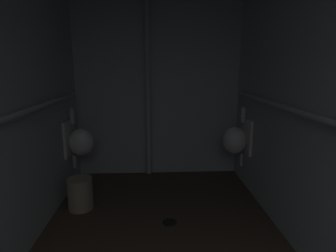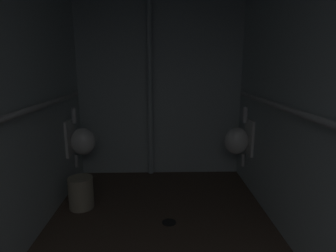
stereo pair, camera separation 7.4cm
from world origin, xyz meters
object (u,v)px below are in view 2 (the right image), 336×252
urinal_right_mid (238,140)px  waste_bin (81,193)px  floor_drain (169,222)px  urinal_left_mid (81,141)px  standpipe_back_wall (150,88)px

urinal_right_mid → waste_bin: bearing=-165.1°
floor_drain → urinal_left_mid: bearing=141.7°
urinal_left_mid → standpipe_back_wall: (0.83, 0.42, 0.60)m
urinal_right_mid → standpipe_back_wall: standpipe_back_wall is taller
urinal_left_mid → floor_drain: (1.06, -0.83, -0.62)m
standpipe_back_wall → urinal_left_mid: bearing=-153.1°
urinal_left_mid → urinal_right_mid: 1.94m
standpipe_back_wall → floor_drain: size_ratio=17.17×
floor_drain → waste_bin: 1.02m
urinal_right_mid → floor_drain: urinal_right_mid is taller
urinal_left_mid → floor_drain: urinal_left_mid is taller
waste_bin → floor_drain: bearing=-19.3°
floor_drain → urinal_right_mid: bearing=42.9°
urinal_left_mid → urinal_right_mid: bearing=-0.4°
standpipe_back_wall → waste_bin: bearing=-128.2°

